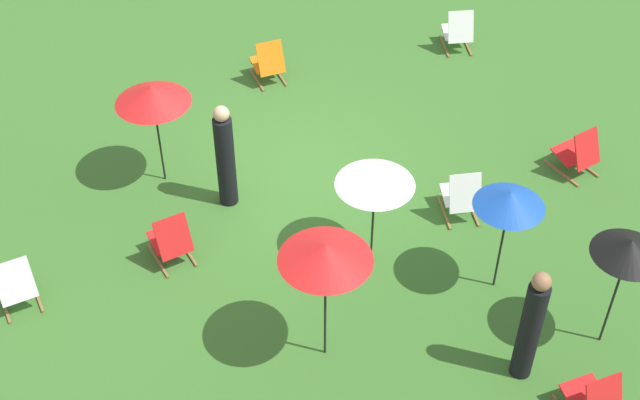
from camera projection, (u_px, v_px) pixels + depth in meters
name	position (u px, v px, depth m)	size (l,w,h in m)	color
ground_plane	(297.00, 176.00, 13.96)	(40.00, 40.00, 0.00)	#386B28
deckchair_0	(578.00, 153.00, 13.80)	(0.66, 0.86, 0.83)	olive
deckchair_1	(594.00, 400.00, 10.32)	(0.53, 0.79, 0.83)	olive
deckchair_3	(458.00, 31.00, 16.56)	(0.61, 0.84, 0.83)	olive
deckchair_4	(15.00, 284.00, 11.71)	(0.60, 0.83, 0.83)	olive
deckchair_5	(268.00, 63.00, 15.75)	(0.54, 0.80, 0.83)	olive
deckchair_6	(171.00, 240.00, 12.34)	(0.63, 0.84, 0.83)	olive
deckchair_7	(461.00, 196.00, 13.04)	(0.59, 0.82, 0.83)	olive
umbrella_0	(326.00, 253.00, 10.10)	(1.14, 1.14, 1.95)	black
umbrella_1	(152.00, 94.00, 12.83)	(1.14, 1.14, 1.78)	black
umbrella_2	(510.00, 199.00, 11.14)	(0.94, 0.94, 1.72)	black
umbrella_3	(375.00, 176.00, 11.64)	(1.10, 1.10, 1.65)	black
umbrella_4	(630.00, 248.00, 10.34)	(0.91, 0.91, 1.82)	black
person_0	(225.00, 157.00, 12.95)	(0.31, 0.31, 1.77)	black
person_1	(530.00, 327.00, 10.51)	(0.37, 0.37, 1.78)	black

